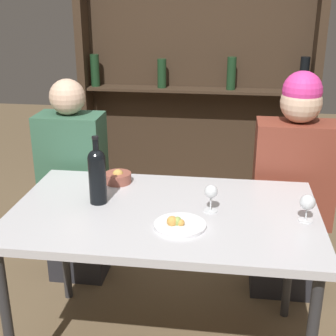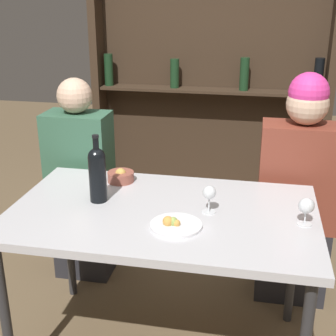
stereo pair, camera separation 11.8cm
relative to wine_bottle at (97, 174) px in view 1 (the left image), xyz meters
name	(u,v)px [view 1 (the left image)]	position (x,y,z in m)	size (l,w,h in m)	color
dining_table	(164,223)	(0.30, -0.04, -0.20)	(1.34, 0.81, 0.76)	silver
wine_rack_wall	(197,74)	(0.30, 1.72, 0.17)	(1.80, 0.21, 2.12)	#38281C
wine_bottle	(97,174)	(0.00, 0.00, 0.00)	(0.08, 0.08, 0.31)	black
wine_glass_0	(308,203)	(0.90, -0.06, -0.06)	(0.06, 0.06, 0.12)	silver
wine_glass_1	(211,193)	(0.50, -0.02, -0.05)	(0.06, 0.06, 0.12)	silver
food_plate_0	(179,224)	(0.39, -0.18, -0.13)	(0.21, 0.21, 0.05)	white
snack_bowl	(118,177)	(0.03, 0.24, -0.11)	(0.13, 0.13, 0.07)	#995142
seated_person_left	(74,189)	(-0.31, 0.54, -0.32)	(0.36, 0.22, 1.21)	#26262B
seated_person_right	(292,193)	(0.92, 0.54, -0.27)	(0.42, 0.22, 1.28)	#26262B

